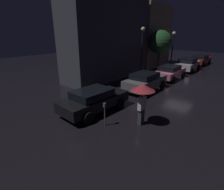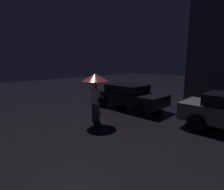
% 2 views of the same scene
% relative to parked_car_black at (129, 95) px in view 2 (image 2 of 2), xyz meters
% --- Properties ---
extents(parked_car_black, '(4.35, 2.03, 1.36)m').
position_rel_parked_car_black_xyz_m(parked_car_black, '(0.00, 0.00, 0.00)').
color(parked_car_black, black).
rests_on(parked_car_black, ground).
extents(pedestrian_with_umbrella, '(1.18, 1.18, 2.15)m').
position_rel_parked_car_black_xyz_m(pedestrian_with_umbrella, '(0.44, -2.98, 1.02)').
color(pedestrian_with_umbrella, '#383842').
rests_on(pedestrian_with_umbrella, ground).
extents(parking_meter, '(0.12, 0.10, 1.24)m').
position_rel_parked_car_black_xyz_m(parking_meter, '(-0.88, -1.68, 0.04)').
color(parking_meter, '#4C5154').
rests_on(parking_meter, ground).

